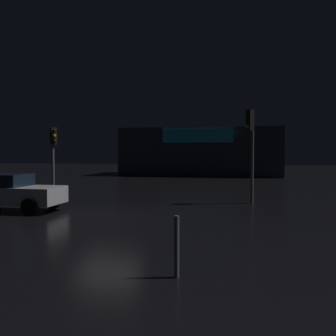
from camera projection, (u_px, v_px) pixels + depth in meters
ground_plane at (108, 215)px, 14.77m from camera, size 120.00×120.00×0.00m
store_building at (202, 152)px, 40.86m from camera, size 16.77×7.91×5.03m
traffic_signal_main at (251, 138)px, 17.97m from camera, size 0.43×0.41×4.55m
traffic_signal_cross_left at (53, 149)px, 20.44m from camera, size 0.42×0.42×3.87m
car_near at (9, 192)px, 15.83m from camera, size 4.41×2.02×1.58m
bollard_kerb_a at (177, 247)px, 7.43m from camera, size 0.10×0.10×1.25m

